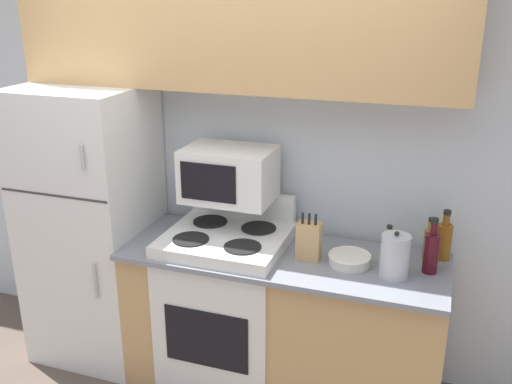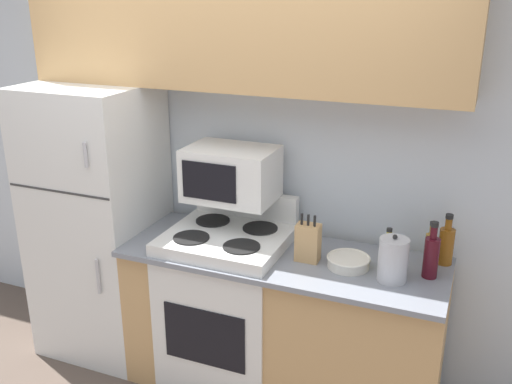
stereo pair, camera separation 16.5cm
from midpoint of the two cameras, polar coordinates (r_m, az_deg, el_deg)
name	(u,v)px [view 2 (the right image)]	position (r m, az deg, el deg)	size (l,w,h in m)	color
wall_back	(250,161)	(3.47, 0.70, 3.09)	(8.00, 0.05, 2.55)	silver
lower_cabinets	(282,323)	(3.38, 4.04, -12.94)	(1.78, 0.65, 0.89)	tan
refrigerator	(99,222)	(3.73, -14.25, -2.95)	(0.72, 0.67, 1.74)	white
upper_cabinets	(236,21)	(3.17, -0.51, 16.72)	(2.50, 0.32, 0.73)	tan
stove	(228,305)	(3.45, -1.43, -11.22)	(0.68, 0.63, 1.12)	white
microwave	(231,174)	(3.24, -1.10, 1.83)	(0.50, 0.36, 0.30)	white
knife_block	(308,242)	(3.06, 6.76, -5.03)	(0.13, 0.09, 0.27)	tan
bowl	(348,261)	(3.05, 10.77, -6.86)	(0.23, 0.23, 0.06)	silver
bottle_whiskey	(446,244)	(3.19, 19.90, -4.97)	(0.08, 0.08, 0.28)	brown
bottle_cooking_spray	(388,252)	(3.07, 14.54, -5.85)	(0.06, 0.06, 0.22)	gold
bottle_wine_red	(431,256)	(3.02, 18.63, -6.07)	(0.08, 0.08, 0.30)	#470F19
bottle_vinegar	(430,247)	(3.17, 18.45, -5.29)	(0.06, 0.06, 0.24)	olive
kettle	(393,260)	(2.94, 15.13, -6.59)	(0.15, 0.15, 0.25)	#B7B7BC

